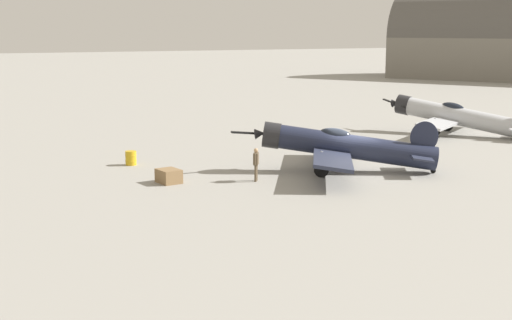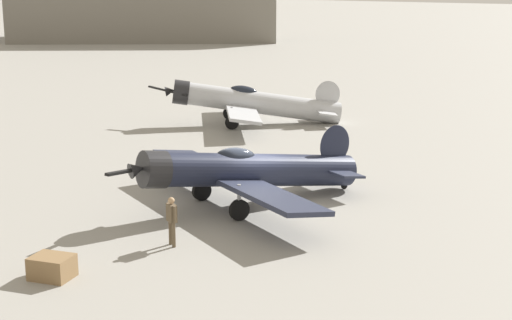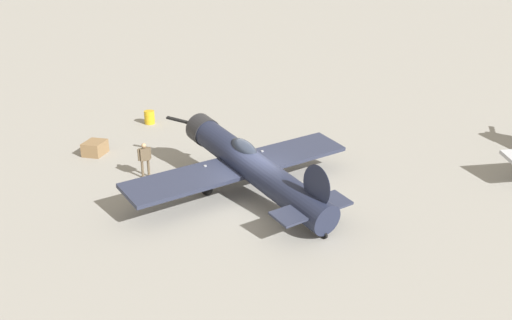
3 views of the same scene
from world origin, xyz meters
TOP-DOWN VIEW (x-y plane):
  - ground_plane at (0.00, 0.00)m, footprint 400.00×400.00m
  - airplane_foreground at (0.26, 0.45)m, footprint 10.49×10.51m
  - ground_crew_mechanic at (0.02, 5.75)m, footprint 0.57×0.45m
  - equipment_crate at (1.50, 9.94)m, footprint 1.37×1.18m
  - fuel_drum at (7.12, 10.32)m, footprint 0.66×0.66m

SIDE VIEW (x-z plane):
  - ground_plane at x=0.00m, z-range 0.00..0.00m
  - equipment_crate at x=1.50m, z-range 0.00..0.70m
  - fuel_drum at x=7.12m, z-range 0.00..0.81m
  - ground_crew_mechanic at x=0.02m, z-range 0.18..1.89m
  - airplane_foreground at x=0.26m, z-range -0.04..2.88m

